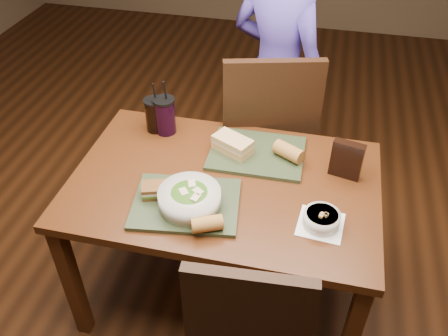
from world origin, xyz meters
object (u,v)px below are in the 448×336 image
Objects in this scene: chair_far at (272,134)px; sandwich_far at (233,144)px; baguette_far at (289,152)px; chip_bag at (347,160)px; tray_far at (257,153)px; soup_bowl at (321,219)px; salad_bowl at (190,198)px; dining_table at (224,196)px; cup_berry at (165,115)px; diner at (277,73)px; sandwich_near at (156,190)px; baguette_near at (207,224)px; tray_near at (186,204)px; cup_cola at (155,115)px.

chair_far is 5.52× the size of sandwich_far.
chip_bag is at bearing -10.45° from baguette_far.
tray_far is 2.28× the size of soup_bowl.
salad_bowl is at bearing -136.68° from chip_bag.
soup_bowl is (0.51, 0.03, -0.03)m from salad_bowl.
sandwich_far is at bearing 91.40° from dining_table.
diner is at bearing 55.27° from cup_berry.
sandwich_near is 0.80m from chip_bag.
tray_far is 0.52m from baguette_near.
tray_far is 3.16× the size of baguette_far.
baguette_near is 0.55m from baguette_far.
tray_near is at bearing -138.58° from chip_bag.
chair_far is at bearing 86.16° from tray_far.
cup_berry is at bearing 121.17° from baguette_near.
diner is at bearing 130.15° from chip_bag.
baguette_near is 0.45× the size of cup_cola.
sandwich_far is at bearing -171.77° from chip_bag.
sandwich_near is 0.61m from baguette_far.
sandwich_near is (-0.37, -0.75, 0.19)m from chair_far.
sandwich_near is at bearing -132.75° from tray_far.
soup_bowl is 1.42× the size of sandwich_near.
tray_near is at bearing -107.65° from chair_far.
dining_table is 0.60m from chair_far.
cup_cola is (-0.29, 0.48, 0.08)m from tray_near.
cup_berry is (-0.60, 0.09, 0.04)m from baguette_far.
chip_bag is at bearing -49.89° from chair_far.
chip_bag reaches higher than baguette_near.
chair_far is 0.91m from baguette_near.
sandwich_far is at bearing 77.16° from salad_bowl.
baguette_near is (-0.41, -0.14, 0.02)m from soup_bowl.
tray_far is at bearing -175.48° from chip_bag.
diner is at bearing 82.75° from sandwich_far.
diner reaches higher than cup_berry.
cup_cola is at bearing 122.66° from salad_bowl.
salad_bowl is 0.51m from soup_bowl.
chip_bag is at bearing 43.01° from baguette_near.
sandwich_far is at bearing -171.21° from tray_far.
baguette_near is (0.10, -0.11, -0.01)m from salad_bowl.
cup_cola reaches higher than tray_far.
sandwich_near is at bearing -70.31° from cup_cola.
sandwich_near is (-0.33, -1.10, 0.01)m from diner.
sandwich_far reaches higher than tray_far.
chair_far is at bearing 77.49° from dining_table.
sandwich_far reaches higher than soup_bowl.
baguette_near is 0.88× the size of baguette_far.
diner is 1.14m from salad_bowl.
tray_far is 0.40m from chip_bag.
salad_bowl reaches higher than dining_table.
diner is at bearing 51.91° from cup_cola.
sandwich_far is 0.25m from baguette_far.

